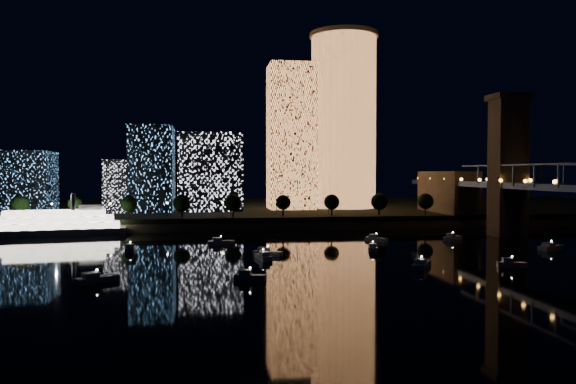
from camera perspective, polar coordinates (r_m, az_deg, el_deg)
name	(u,v)px	position (r m, az deg, el deg)	size (l,w,h in m)	color
ground	(371,263)	(142.38, 8.40, -7.12)	(520.00, 520.00, 0.00)	black
far_bank	(283,210)	(298.06, -0.48, -1.85)	(420.00, 160.00, 5.00)	black
seawall	(310,226)	(221.37, 2.28, -3.45)	(420.00, 6.00, 3.00)	#6B5E4C
tower_cylindrical	(344,121)	(282.27, 5.67, 7.21)	(34.00, 34.00, 86.19)	#FF9851
tower_rectangular	(291,137)	(271.67, 0.31, 5.60)	(21.74, 21.74, 69.17)	#FF9851
midrise_blocks	(153,175)	(260.11, -13.55, 1.69)	(100.47, 32.70, 38.23)	silver
riverboat	(49,224)	(217.97, -23.11, -3.04)	(52.33, 18.35, 15.47)	silver
motorboats	(339,252)	(154.06, 5.15, -6.11)	(130.82, 66.22, 2.78)	silver
esplanade_trees	(240,203)	(223.32, -4.94, -1.10)	(166.70, 6.82, 8.91)	black
street_lamps	(223,206)	(229.11, -6.67, -1.39)	(132.70, 0.70, 5.65)	black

